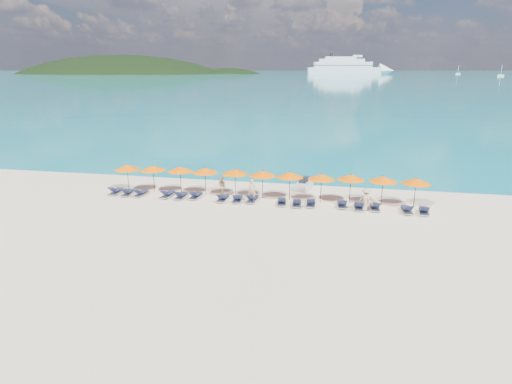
# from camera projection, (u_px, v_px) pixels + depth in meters

# --- Properties ---
(ground) EXTENTS (1400.00, 1400.00, 0.00)m
(ground) POSITION_uv_depth(u_px,v_px,m) (247.00, 222.00, 28.44)
(ground) COLOR beige
(sea) EXTENTS (1600.00, 1300.00, 0.01)m
(sea) POSITION_uv_depth(u_px,v_px,m) (340.00, 73.00, 649.32)
(sea) COLOR #1FA9B2
(sea) RESTS_ON ground
(headland_main) EXTENTS (374.00, 242.00, 126.50)m
(headland_main) POSITION_uv_depth(u_px,v_px,m) (122.00, 102.00, 603.33)
(headland_main) COLOR black
(headland_main) RESTS_ON ground
(headland_small) EXTENTS (162.00, 126.00, 85.50)m
(headland_small) POSITION_uv_depth(u_px,v_px,m) (228.00, 100.00, 593.22)
(headland_small) COLOR black
(headland_small) RESTS_ON ground
(cruise_ship) EXTENTS (113.87, 38.26, 31.32)m
(cruise_ship) POSITION_uv_depth(u_px,v_px,m) (351.00, 68.00, 559.57)
(cruise_ship) COLOR white
(cruise_ship) RESTS_ON ground
(sailboat_near) EXTENTS (6.27, 2.09, 11.50)m
(sailboat_near) POSITION_uv_depth(u_px,v_px,m) (501.00, 75.00, 438.12)
(sailboat_near) COLOR white
(sailboat_near) RESTS_ON ground
(sailboat_far) EXTENTS (5.87, 1.96, 10.75)m
(sailboat_far) POSITION_uv_depth(u_px,v_px,m) (458.00, 73.00, 553.59)
(sailboat_far) COLOR white
(sailboat_far) RESTS_ON ground
(jetski) EXTENTS (1.42, 2.72, 0.92)m
(jetski) POSITION_uv_depth(u_px,v_px,m) (304.00, 184.00, 36.09)
(jetski) COLOR silver
(jetski) RESTS_ON ground
(beachgoer_a) EXTENTS (0.73, 0.56, 1.78)m
(beachgoer_a) POSITION_uv_depth(u_px,v_px,m) (252.00, 191.00, 32.37)
(beachgoer_a) COLOR tan
(beachgoer_a) RESTS_ON ground
(beachgoer_b) EXTENTS (0.94, 0.85, 1.68)m
(beachgoer_b) POSITION_uv_depth(u_px,v_px,m) (221.00, 187.00, 33.54)
(beachgoer_b) COLOR tan
(beachgoer_b) RESTS_ON ground
(beachgoer_c) EXTENTS (1.20, 1.00, 1.70)m
(beachgoer_c) POSITION_uv_depth(u_px,v_px,m) (366.00, 200.00, 30.26)
(beachgoer_c) COLOR tan
(beachgoer_c) RESTS_ON ground
(umbrella_0) EXTENTS (2.10, 2.10, 2.28)m
(umbrella_0) POSITION_uv_depth(u_px,v_px,m) (127.00, 167.00, 34.92)
(umbrella_0) COLOR black
(umbrella_0) RESTS_ON ground
(umbrella_1) EXTENTS (2.10, 2.10, 2.28)m
(umbrella_1) POSITION_uv_depth(u_px,v_px,m) (153.00, 168.00, 34.64)
(umbrella_1) COLOR black
(umbrella_1) RESTS_ON ground
(umbrella_2) EXTENTS (2.10, 2.10, 2.28)m
(umbrella_2) POSITION_uv_depth(u_px,v_px,m) (180.00, 169.00, 34.30)
(umbrella_2) COLOR black
(umbrella_2) RESTS_ON ground
(umbrella_3) EXTENTS (2.10, 2.10, 2.28)m
(umbrella_3) POSITION_uv_depth(u_px,v_px,m) (205.00, 170.00, 33.90)
(umbrella_3) COLOR black
(umbrella_3) RESTS_ON ground
(umbrella_4) EXTENTS (2.10, 2.10, 2.28)m
(umbrella_4) POSITION_uv_depth(u_px,v_px,m) (235.00, 172.00, 33.48)
(umbrella_4) COLOR black
(umbrella_4) RESTS_ON ground
(umbrella_5) EXTENTS (2.10, 2.10, 2.28)m
(umbrella_5) POSITION_uv_depth(u_px,v_px,m) (263.00, 173.00, 32.94)
(umbrella_5) COLOR black
(umbrella_5) RESTS_ON ground
(umbrella_6) EXTENTS (2.10, 2.10, 2.28)m
(umbrella_6) POSITION_uv_depth(u_px,v_px,m) (290.00, 175.00, 32.53)
(umbrella_6) COLOR black
(umbrella_6) RESTS_ON ground
(umbrella_7) EXTENTS (2.10, 2.10, 2.28)m
(umbrella_7) POSITION_uv_depth(u_px,v_px,m) (322.00, 177.00, 31.95)
(umbrella_7) COLOR black
(umbrella_7) RESTS_ON ground
(umbrella_8) EXTENTS (2.10, 2.10, 2.28)m
(umbrella_8) POSITION_uv_depth(u_px,v_px,m) (351.00, 177.00, 31.81)
(umbrella_8) COLOR black
(umbrella_8) RESTS_ON ground
(umbrella_9) EXTENTS (2.10, 2.10, 2.28)m
(umbrella_9) POSITION_uv_depth(u_px,v_px,m) (383.00, 179.00, 31.30)
(umbrella_9) COLOR black
(umbrella_9) RESTS_ON ground
(umbrella_10) EXTENTS (2.10, 2.10, 2.28)m
(umbrella_10) POSITION_uv_depth(u_px,v_px,m) (416.00, 181.00, 30.74)
(umbrella_10) COLOR black
(umbrella_10) RESTS_ON ground
(lounger_0) EXTENTS (0.68, 1.72, 0.66)m
(lounger_0) POSITION_uv_depth(u_px,v_px,m) (116.00, 191.00, 34.57)
(lounger_0) COLOR silver
(lounger_0) RESTS_ON ground
(lounger_1) EXTENTS (0.79, 1.75, 0.66)m
(lounger_1) POSITION_uv_depth(u_px,v_px,m) (128.00, 192.00, 34.22)
(lounger_1) COLOR silver
(lounger_1) RESTS_ON ground
(lounger_2) EXTENTS (0.79, 1.75, 0.66)m
(lounger_2) POSITION_uv_depth(u_px,v_px,m) (141.00, 193.00, 34.06)
(lounger_2) COLOR silver
(lounger_2) RESTS_ON ground
(lounger_3) EXTENTS (0.77, 1.75, 0.66)m
(lounger_3) POSITION_uv_depth(u_px,v_px,m) (168.00, 194.00, 33.73)
(lounger_3) COLOR silver
(lounger_3) RESTS_ON ground
(lounger_4) EXTENTS (0.69, 1.72, 0.66)m
(lounger_4) POSITION_uv_depth(u_px,v_px,m) (181.00, 195.00, 33.41)
(lounger_4) COLOR silver
(lounger_4) RESTS_ON ground
(lounger_5) EXTENTS (0.74, 1.74, 0.66)m
(lounger_5) POSITION_uv_depth(u_px,v_px,m) (196.00, 195.00, 33.41)
(lounger_5) COLOR silver
(lounger_5) RESTS_ON ground
(lounger_6) EXTENTS (0.67, 1.72, 0.66)m
(lounger_6) POSITION_uv_depth(u_px,v_px,m) (223.00, 198.00, 32.77)
(lounger_6) COLOR silver
(lounger_6) RESTS_ON ground
(lounger_7) EXTENTS (0.76, 1.75, 0.66)m
(lounger_7) POSITION_uv_depth(u_px,v_px,m) (237.00, 199.00, 32.62)
(lounger_7) COLOR silver
(lounger_7) RESTS_ON ground
(lounger_8) EXTENTS (0.78, 1.75, 0.66)m
(lounger_8) POSITION_uv_depth(u_px,v_px,m) (252.00, 199.00, 32.55)
(lounger_8) COLOR silver
(lounger_8) RESTS_ON ground
(lounger_9) EXTENTS (0.79, 1.75, 0.66)m
(lounger_9) POSITION_uv_depth(u_px,v_px,m) (282.00, 202.00, 31.92)
(lounger_9) COLOR silver
(lounger_9) RESTS_ON ground
(lounger_10) EXTENTS (0.76, 1.75, 0.66)m
(lounger_10) POSITION_uv_depth(u_px,v_px,m) (297.00, 203.00, 31.58)
(lounger_10) COLOR silver
(lounger_10) RESTS_ON ground
(lounger_11) EXTENTS (0.66, 1.72, 0.66)m
(lounger_11) POSITION_uv_depth(u_px,v_px,m) (311.00, 203.00, 31.59)
(lounger_11) COLOR silver
(lounger_11) RESTS_ON ground
(lounger_12) EXTENTS (0.76, 1.75, 0.66)m
(lounger_12) POSITION_uv_depth(u_px,v_px,m) (342.00, 204.00, 31.32)
(lounger_12) COLOR silver
(lounger_12) RESTS_ON ground
(lounger_13) EXTENTS (0.70, 1.73, 0.66)m
(lounger_13) POSITION_uv_depth(u_px,v_px,m) (359.00, 206.00, 30.86)
(lounger_13) COLOR silver
(lounger_13) RESTS_ON ground
(lounger_14) EXTENTS (0.64, 1.71, 0.66)m
(lounger_14) POSITION_uv_depth(u_px,v_px,m) (375.00, 207.00, 30.74)
(lounger_14) COLOR silver
(lounger_14) RESTS_ON ground
(lounger_15) EXTENTS (0.75, 1.74, 0.66)m
(lounger_15) POSITION_uv_depth(u_px,v_px,m) (407.00, 210.00, 30.12)
(lounger_15) COLOR silver
(lounger_15) RESTS_ON ground
(lounger_16) EXTENTS (0.77, 1.75, 0.66)m
(lounger_16) POSITION_uv_depth(u_px,v_px,m) (424.00, 211.00, 29.91)
(lounger_16) COLOR silver
(lounger_16) RESTS_ON ground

